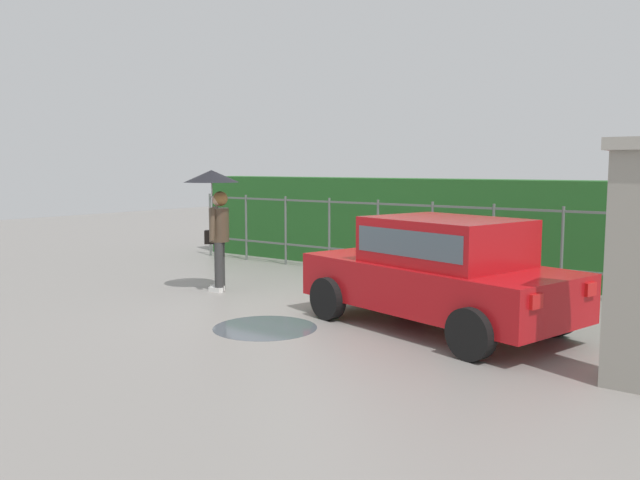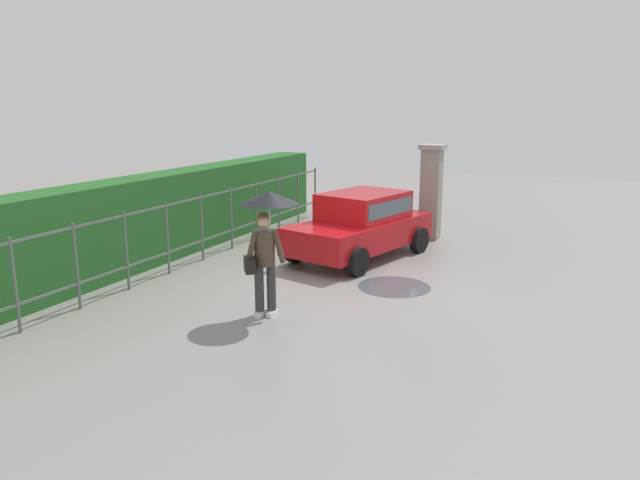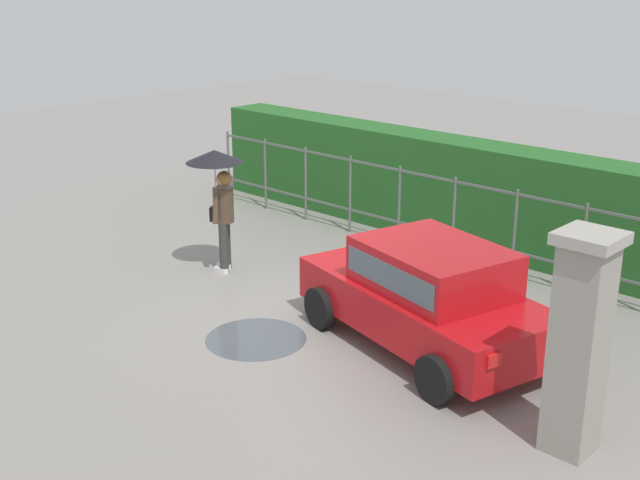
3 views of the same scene
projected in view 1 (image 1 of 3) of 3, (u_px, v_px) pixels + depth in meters
name	position (u px, v px, depth m)	size (l,w,h in m)	color
ground_plane	(308.00, 309.00, 9.85)	(40.00, 40.00, 0.00)	gray
car	(440.00, 269.00, 8.60)	(3.99, 2.56, 1.48)	#B71116
pedestrian	(215.00, 203.00, 11.09)	(0.93, 0.93, 2.09)	#333333
gate_pillar	(637.00, 261.00, 6.27)	(0.60, 0.60, 2.42)	gray
fence_section	(432.00, 238.00, 12.10)	(11.92, 0.05, 1.50)	#59605B
hedge_row	(456.00, 227.00, 12.88)	(12.87, 0.90, 1.90)	#235B23
puddle_near	(265.00, 328.00, 8.71)	(1.40, 1.40, 0.00)	#4C545B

